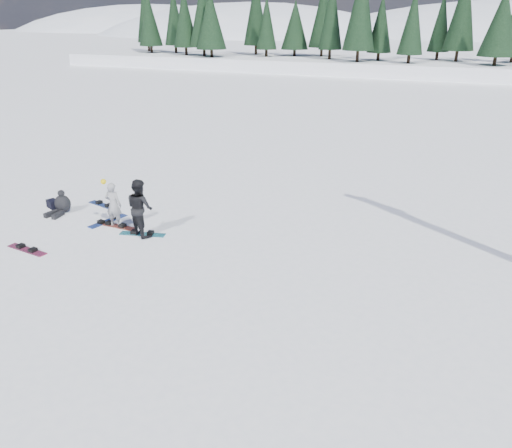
% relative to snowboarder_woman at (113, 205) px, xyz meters
% --- Properties ---
extents(ground, '(420.00, 420.00, 0.00)m').
position_rel_snowboarder_woman_xyz_m(ground, '(1.25, -1.48, -0.79)').
color(ground, white).
rests_on(ground, ground).
extents(alpine_backdrop, '(412.50, 227.00, 53.20)m').
position_rel_snowboarder_woman_xyz_m(alpine_backdrop, '(-10.47, 187.68, -14.76)').
color(alpine_backdrop, white).
rests_on(alpine_backdrop, ground).
extents(snowboarder_woman, '(0.60, 0.44, 1.69)m').
position_rel_snowboarder_woman_xyz_m(snowboarder_woman, '(0.00, 0.00, 0.00)').
color(snowboarder_woman, gray).
rests_on(snowboarder_woman, ground).
extents(snowboarder_man, '(1.12, 1.02, 1.88)m').
position_rel_snowboarder_woman_xyz_m(snowboarder_man, '(1.24, -0.23, 0.15)').
color(snowboarder_man, black).
rests_on(snowboarder_man, ground).
extents(seated_rider, '(0.61, 1.00, 0.85)m').
position_rel_snowboarder_woman_xyz_m(seated_rider, '(-2.57, 0.29, -0.46)').
color(seated_rider, black).
rests_on(seated_rider, ground).
extents(gear_bag, '(0.53, 0.45, 0.30)m').
position_rel_snowboarder_woman_xyz_m(gear_bag, '(-3.27, 0.55, -0.64)').
color(gear_bag, black).
rests_on(gear_bag, ground).
extents(snowboard_woman, '(1.51, 0.32, 0.03)m').
position_rel_snowboarder_woman_xyz_m(snowboard_woman, '(0.00, 0.00, -0.77)').
color(snowboard_woman, maroon).
rests_on(snowboard_woman, ground).
extents(snowboard_man, '(1.52, 0.64, 0.03)m').
position_rel_snowboarder_woman_xyz_m(snowboard_man, '(1.24, -0.23, -0.77)').
color(snowboard_man, teal).
rests_on(snowboard_man, ground).
extents(snowboard_loose_b, '(1.52, 0.45, 0.03)m').
position_rel_snowboarder_woman_xyz_m(snowboard_loose_b, '(-1.32, -2.58, -0.77)').
color(snowboard_loose_b, maroon).
rests_on(snowboard_loose_b, ground).
extents(snowboard_loose_c, '(1.52, 0.63, 0.03)m').
position_rel_snowboarder_woman_xyz_m(snowboard_loose_c, '(-1.65, 1.44, -0.77)').
color(snowboard_loose_c, navy).
rests_on(snowboard_loose_c, ground).
extents(snowboard_loose_a, '(0.62, 1.52, 0.03)m').
position_rel_snowboarder_woman_xyz_m(snowboard_loose_a, '(-0.52, 0.25, -0.77)').
color(snowboard_loose_a, '#1B3A97').
rests_on(snowboard_loose_a, ground).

